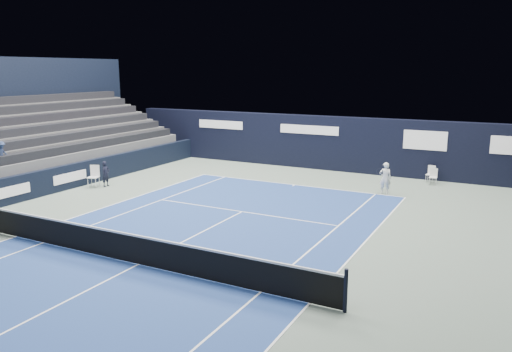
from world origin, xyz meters
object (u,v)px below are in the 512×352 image
at_px(folding_chair_back_a, 433,175).
at_px(tennis_player, 385,178).
at_px(folding_chair_back_b, 431,173).
at_px(tennis_net, 137,249).
at_px(line_judge_chair, 94,175).

height_order(folding_chair_back_a, tennis_player, tennis_player).
height_order(folding_chair_back_b, tennis_net, tennis_net).
distance_m(line_judge_chair, tennis_player, 14.15).
bearing_deg(folding_chair_back_b, folding_chair_back_a, -60.58).
xyz_separation_m(folding_chair_back_b, tennis_player, (-1.52, -3.59, 0.26)).
height_order(folding_chair_back_b, tennis_player, tennis_player).
bearing_deg(tennis_player, line_judge_chair, -158.22).
height_order(folding_chair_back_a, line_judge_chair, line_judge_chair).
distance_m(folding_chair_back_b, line_judge_chair, 17.12).
bearing_deg(tennis_player, folding_chair_back_b, 66.97).
distance_m(folding_chair_back_b, tennis_player, 3.91).
bearing_deg(line_judge_chair, tennis_player, 3.04).
height_order(line_judge_chair, tennis_net, tennis_net).
bearing_deg(folding_chair_back_a, tennis_player, -120.71).
distance_m(folding_chair_back_a, tennis_net, 16.41).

